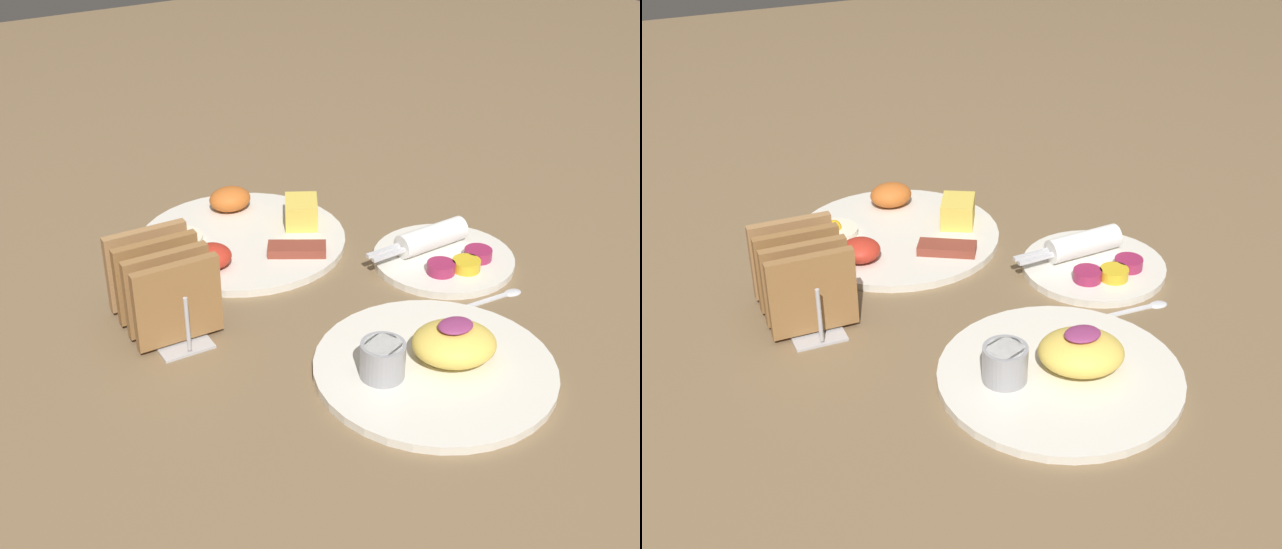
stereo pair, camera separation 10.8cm
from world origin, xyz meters
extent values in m
plane|color=brown|center=(0.00, 0.00, 0.00)|extent=(3.00, 3.00, 0.00)
cylinder|color=silver|center=(0.00, 0.18, 0.01)|extent=(0.28, 0.28, 0.01)
cube|color=#E5C64C|center=(0.09, 0.17, 0.03)|extent=(0.06, 0.07, 0.04)
ellipsoid|color=#C66023|center=(0.02, 0.26, 0.03)|extent=(0.06, 0.05, 0.03)
cylinder|color=#F4EACC|center=(-0.08, 0.21, 0.01)|extent=(0.06, 0.06, 0.01)
sphere|color=yellow|center=(-0.08, 0.21, 0.02)|extent=(0.02, 0.02, 0.02)
ellipsoid|color=red|center=(-0.07, 0.13, 0.02)|extent=(0.05, 0.05, 0.03)
cube|color=brown|center=(0.04, 0.10, 0.02)|extent=(0.08, 0.07, 0.01)
cylinder|color=silver|center=(0.20, 0.00, 0.01)|extent=(0.18, 0.18, 0.01)
cylinder|color=#99234C|center=(0.18, -0.03, 0.02)|extent=(0.04, 0.04, 0.01)
cylinder|color=gold|center=(0.21, -0.04, 0.02)|extent=(0.04, 0.04, 0.01)
cylinder|color=#99234C|center=(0.24, -0.03, 0.02)|extent=(0.04, 0.04, 0.01)
cylinder|color=white|center=(0.20, 0.03, 0.03)|extent=(0.10, 0.04, 0.03)
cube|color=silver|center=(0.13, 0.01, 0.03)|extent=(0.05, 0.01, 0.00)
cube|color=silver|center=(0.13, 0.03, 0.03)|extent=(0.05, 0.01, 0.00)
cylinder|color=silver|center=(0.05, -0.19, 0.01)|extent=(0.26, 0.26, 0.01)
ellipsoid|color=#EAC651|center=(0.08, -0.19, 0.03)|extent=(0.12, 0.11, 0.04)
ellipsoid|color=#8C3366|center=(0.08, -0.19, 0.05)|extent=(0.04, 0.03, 0.01)
cylinder|color=#99999E|center=(-0.01, -0.17, 0.03)|extent=(0.05, 0.05, 0.04)
cylinder|color=white|center=(-0.01, -0.17, 0.05)|extent=(0.04, 0.04, 0.01)
cube|color=#B7B7BC|center=(-0.16, 0.05, 0.00)|extent=(0.06, 0.15, 0.01)
cube|color=olive|center=(-0.16, 0.00, 0.05)|extent=(0.10, 0.01, 0.10)
cube|color=olive|center=(-0.16, 0.03, 0.05)|extent=(0.10, 0.01, 0.10)
cube|color=olive|center=(-0.16, 0.06, 0.05)|extent=(0.10, 0.01, 0.10)
cube|color=#A17345|center=(-0.16, 0.09, 0.05)|extent=(0.10, 0.01, 0.10)
cylinder|color=#B7B7BC|center=(-0.16, -0.02, 0.04)|extent=(0.01, 0.00, 0.07)
cylinder|color=#B7B7BC|center=(-0.16, 0.12, 0.04)|extent=(0.01, 0.01, 0.07)
cube|color=silver|center=(0.17, -0.10, 0.00)|extent=(0.11, 0.01, 0.00)
ellipsoid|color=silver|center=(0.23, -0.10, 0.00)|extent=(0.02, 0.02, 0.01)
camera|label=1|loc=(-0.44, -0.80, 0.58)|focal=50.00mm
camera|label=2|loc=(-0.34, -0.84, 0.58)|focal=50.00mm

